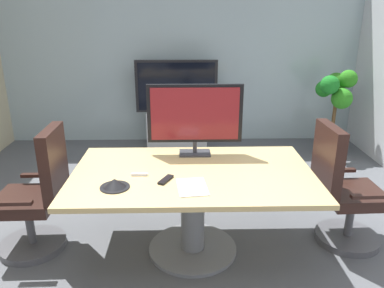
# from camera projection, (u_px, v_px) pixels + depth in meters

# --- Properties ---
(ground_plane) EXTENTS (7.39, 7.39, 0.00)m
(ground_plane) POSITION_uv_depth(u_px,v_px,m) (181.00, 259.00, 3.16)
(ground_plane) COLOR #515459
(wall_back_glass_partition) EXTENTS (5.49, 0.10, 2.63)m
(wall_back_glass_partition) POSITION_uv_depth(u_px,v_px,m) (181.00, 56.00, 5.73)
(wall_back_glass_partition) COLOR #9EB2B7
(wall_back_glass_partition) RESTS_ON ground
(conference_table) EXTENTS (1.94, 1.17, 0.74)m
(conference_table) POSITION_uv_depth(u_px,v_px,m) (193.00, 192.00, 3.10)
(conference_table) COLOR tan
(conference_table) RESTS_ON ground
(office_chair_left) EXTENTS (0.60, 0.58, 1.09)m
(office_chair_left) POSITION_uv_depth(u_px,v_px,m) (38.00, 201.00, 3.17)
(office_chair_left) COLOR #4C4C51
(office_chair_left) RESTS_ON ground
(office_chair_right) EXTENTS (0.60, 0.58, 1.09)m
(office_chair_right) POSITION_uv_depth(u_px,v_px,m) (343.00, 195.00, 3.27)
(office_chair_right) COLOR #4C4C51
(office_chair_right) RESTS_ON ground
(tv_monitor) EXTENTS (0.84, 0.18, 0.64)m
(tv_monitor) POSITION_uv_depth(u_px,v_px,m) (195.00, 116.00, 3.31)
(tv_monitor) COLOR #333338
(tv_monitor) RESTS_ON conference_table
(wall_display_unit) EXTENTS (1.20, 0.36, 1.31)m
(wall_display_unit) POSITION_uv_depth(u_px,v_px,m) (177.00, 118.00, 5.68)
(wall_display_unit) COLOR #B7BABC
(wall_display_unit) RESTS_ON ground
(potted_plant) EXTENTS (0.54, 0.59, 1.21)m
(potted_plant) POSITION_uv_depth(u_px,v_px,m) (335.00, 103.00, 5.29)
(potted_plant) COLOR brown
(potted_plant) RESTS_ON ground
(conference_phone) EXTENTS (0.22, 0.22, 0.07)m
(conference_phone) POSITION_uv_depth(u_px,v_px,m) (115.00, 184.00, 2.76)
(conference_phone) COLOR black
(conference_phone) RESTS_ON conference_table
(remote_control) EXTENTS (0.12, 0.17, 0.02)m
(remote_control) POSITION_uv_depth(u_px,v_px,m) (166.00, 180.00, 2.88)
(remote_control) COLOR black
(remote_control) RESTS_ON conference_table
(whiteboard_marker) EXTENTS (0.13, 0.02, 0.02)m
(whiteboard_marker) POSITION_uv_depth(u_px,v_px,m) (139.00, 175.00, 2.96)
(whiteboard_marker) COLOR silver
(whiteboard_marker) RESTS_ON conference_table
(paper_notepad) EXTENTS (0.24, 0.32, 0.01)m
(paper_notepad) POSITION_uv_depth(u_px,v_px,m) (192.00, 187.00, 2.77)
(paper_notepad) COLOR white
(paper_notepad) RESTS_ON conference_table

